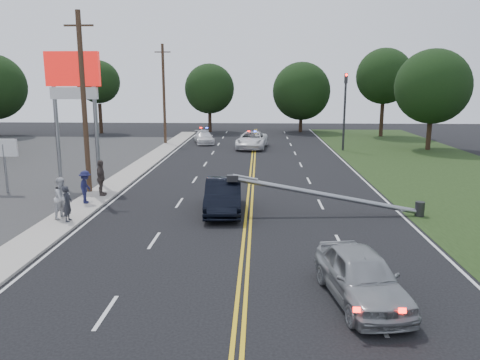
{
  "coord_description": "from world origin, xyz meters",
  "views": [
    {
      "loc": [
        0.48,
        -13.68,
        6.2
      ],
      "look_at": [
        -0.41,
        7.91,
        1.7
      ],
      "focal_mm": 35.0,
      "sensor_mm": 36.0,
      "label": 1
    }
  ],
  "objects_px": {
    "bystander_b": "(62,198)",
    "utility_pole_mid": "(84,103)",
    "crashed_sedan": "(223,196)",
    "bystander_a": "(67,204)",
    "pylon_sign": "(74,86)",
    "bystander_c": "(86,187)",
    "bystander_d": "(101,178)",
    "waiting_sedan": "(361,276)",
    "emergency_a": "(252,140)",
    "small_sign": "(4,152)",
    "utility_pole_far": "(164,94)",
    "traffic_signal": "(345,105)",
    "emergency_b": "(204,138)",
    "fallen_streetlight": "(337,197)"
  },
  "relations": [
    {
      "from": "bystander_b",
      "to": "bystander_d",
      "type": "height_order",
      "value": "bystander_d"
    },
    {
      "from": "waiting_sedan",
      "to": "emergency_a",
      "type": "xyz_separation_m",
      "value": [
        -3.66,
        32.11,
        0.04
      ]
    },
    {
      "from": "crashed_sedan",
      "to": "bystander_d",
      "type": "relative_size",
      "value": 2.49
    },
    {
      "from": "bystander_a",
      "to": "bystander_b",
      "type": "xyz_separation_m",
      "value": [
        -0.43,
        0.5,
        0.14
      ]
    },
    {
      "from": "emergency_b",
      "to": "pylon_sign",
      "type": "bearing_deg",
      "value": -117.58
    },
    {
      "from": "bystander_a",
      "to": "bystander_d",
      "type": "height_order",
      "value": "bystander_d"
    },
    {
      "from": "traffic_signal",
      "to": "bystander_b",
      "type": "relative_size",
      "value": 3.71
    },
    {
      "from": "fallen_streetlight",
      "to": "utility_pole_mid",
      "type": "xyz_separation_m",
      "value": [
        -13.39,
        4.0,
        4.17
      ]
    },
    {
      "from": "pylon_sign",
      "to": "bystander_b",
      "type": "relative_size",
      "value": 4.22
    },
    {
      "from": "bystander_b",
      "to": "bystander_c",
      "type": "xyz_separation_m",
      "value": [
        0.06,
        2.73,
        -0.1
      ]
    },
    {
      "from": "fallen_streetlight",
      "to": "crashed_sedan",
      "type": "relative_size",
      "value": 1.91
    },
    {
      "from": "bystander_b",
      "to": "bystander_d",
      "type": "distance_m",
      "value": 4.41
    },
    {
      "from": "emergency_a",
      "to": "bystander_c",
      "type": "relative_size",
      "value": 3.38
    },
    {
      "from": "pylon_sign",
      "to": "bystander_c",
      "type": "relative_size",
      "value": 4.72
    },
    {
      "from": "pylon_sign",
      "to": "crashed_sedan",
      "type": "bearing_deg",
      "value": -31.3
    },
    {
      "from": "traffic_signal",
      "to": "emergency_b",
      "type": "bearing_deg",
      "value": 161.66
    },
    {
      "from": "traffic_signal",
      "to": "utility_pole_mid",
      "type": "relative_size",
      "value": 0.7
    },
    {
      "from": "pylon_sign",
      "to": "small_sign",
      "type": "distance_m",
      "value": 5.45
    },
    {
      "from": "fallen_streetlight",
      "to": "utility_pole_mid",
      "type": "relative_size",
      "value": 0.94
    },
    {
      "from": "crashed_sedan",
      "to": "bystander_b",
      "type": "distance_m",
      "value": 7.44
    },
    {
      "from": "pylon_sign",
      "to": "emergency_a",
      "type": "distance_m",
      "value": 20.65
    },
    {
      "from": "small_sign",
      "to": "bystander_b",
      "type": "height_order",
      "value": "small_sign"
    },
    {
      "from": "waiting_sedan",
      "to": "traffic_signal",
      "type": "bearing_deg",
      "value": 71.93
    },
    {
      "from": "traffic_signal",
      "to": "fallen_streetlight",
      "type": "bearing_deg",
      "value": -100.59
    },
    {
      "from": "utility_pole_mid",
      "to": "utility_pole_far",
      "type": "height_order",
      "value": "same"
    },
    {
      "from": "utility_pole_mid",
      "to": "crashed_sedan",
      "type": "height_order",
      "value": "utility_pole_mid"
    },
    {
      "from": "small_sign",
      "to": "fallen_streetlight",
      "type": "bearing_deg",
      "value": -12.4
    },
    {
      "from": "bystander_a",
      "to": "bystander_d",
      "type": "xyz_separation_m",
      "value": [
        -0.12,
        4.89,
        0.18
      ]
    },
    {
      "from": "bystander_a",
      "to": "bystander_d",
      "type": "bearing_deg",
      "value": -1.58
    },
    {
      "from": "small_sign",
      "to": "bystander_d",
      "type": "distance_m",
      "value": 6.04
    },
    {
      "from": "bystander_a",
      "to": "bystander_c",
      "type": "height_order",
      "value": "bystander_c"
    },
    {
      "from": "fallen_streetlight",
      "to": "emergency_a",
      "type": "distance_m",
      "value": 23.56
    },
    {
      "from": "utility_pole_far",
      "to": "waiting_sedan",
      "type": "distance_m",
      "value": 37.44
    },
    {
      "from": "emergency_a",
      "to": "bystander_d",
      "type": "relative_size",
      "value": 2.92
    },
    {
      "from": "utility_pole_far",
      "to": "bystander_b",
      "type": "relative_size",
      "value": 5.27
    },
    {
      "from": "pylon_sign",
      "to": "bystander_c",
      "type": "height_order",
      "value": "pylon_sign"
    },
    {
      "from": "bystander_d",
      "to": "utility_pole_mid",
      "type": "bearing_deg",
      "value": 41.8
    },
    {
      "from": "bystander_d",
      "to": "small_sign",
      "type": "bearing_deg",
      "value": 75.42
    },
    {
      "from": "small_sign",
      "to": "bystander_d",
      "type": "relative_size",
      "value": 1.58
    },
    {
      "from": "crashed_sedan",
      "to": "bystander_a",
      "type": "relative_size",
      "value": 3.04
    },
    {
      "from": "utility_pole_far",
      "to": "bystander_d",
      "type": "relative_size",
      "value": 5.09
    },
    {
      "from": "utility_pole_far",
      "to": "emergency_a",
      "type": "distance_m",
      "value": 10.35
    },
    {
      "from": "traffic_signal",
      "to": "small_sign",
      "type": "bearing_deg",
      "value": -141.1
    },
    {
      "from": "crashed_sedan",
      "to": "bystander_c",
      "type": "distance_m",
      "value": 7.23
    },
    {
      "from": "emergency_b",
      "to": "bystander_c",
      "type": "relative_size",
      "value": 2.57
    },
    {
      "from": "bystander_b",
      "to": "utility_pole_mid",
      "type": "bearing_deg",
      "value": 23.28
    },
    {
      "from": "crashed_sedan",
      "to": "bystander_d",
      "type": "height_order",
      "value": "bystander_d"
    },
    {
      "from": "bystander_d",
      "to": "fallen_streetlight",
      "type": "bearing_deg",
      "value": -108.98
    },
    {
      "from": "utility_pole_mid",
      "to": "emergency_b",
      "type": "relative_size",
      "value": 2.29
    },
    {
      "from": "utility_pole_mid",
      "to": "bystander_a",
      "type": "distance_m",
      "value": 7.28
    }
  ]
}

